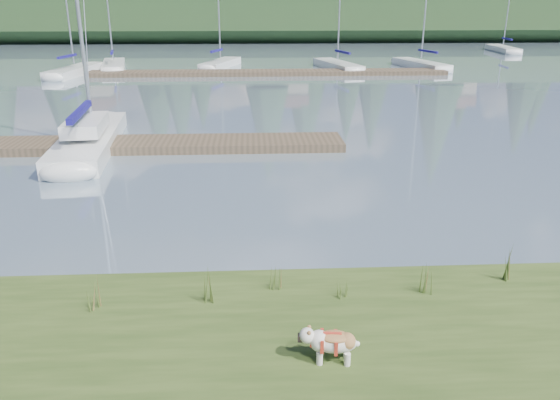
{
  "coord_description": "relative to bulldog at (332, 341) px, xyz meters",
  "views": [
    {
      "loc": [
        0.66,
        -10.61,
        5.07
      ],
      "look_at": [
        1.2,
        -0.5,
        1.37
      ],
      "focal_mm": 35.0,
      "sensor_mm": 36.0,
      "label": 1
    }
  ],
  "objects": [
    {
      "name": "sailboat_bg_2",
      "position": [
        -3.26,
        39.73,
        -0.33
      ],
      "size": [
        3.43,
        7.5,
        11.16
      ],
      "rotation": [
        0.0,
        0.0,
        1.29
      ],
      "color": "silver",
      "rests_on": "ground"
    },
    {
      "name": "bulldog",
      "position": [
        0.0,
        0.0,
        0.0
      ],
      "size": [
        0.84,
        0.41,
        0.5
      ],
      "rotation": [
        0.0,
        0.0,
        3.02
      ],
      "color": "silver",
      "rests_on": "bank"
    },
    {
      "name": "dock_far",
      "position": [
        0.28,
        34.28,
        -0.51
      ],
      "size": [
        26.0,
        2.2,
        0.3
      ],
      "primitive_type": "cube",
      "color": "#4C3D2C",
      "rests_on": "ground"
    },
    {
      "name": "sailboat_main",
      "position": [
        -7.02,
        14.1,
        -0.24
      ],
      "size": [
        2.59,
        8.91,
        12.64
      ],
      "rotation": [
        0.0,
        0.0,
        1.67
      ],
      "color": "silver",
      "rests_on": "ground"
    },
    {
      "name": "weed_4",
      "position": [
        0.42,
        1.73,
        -0.16
      ],
      "size": [
        0.17,
        0.14,
        0.37
      ],
      "color": "#475B23",
      "rests_on": "bank"
    },
    {
      "name": "weed_5",
      "position": [
        3.49,
        2.17,
        -0.01
      ],
      "size": [
        0.17,
        0.14,
        0.72
      ],
      "color": "#475B23",
      "rests_on": "bank"
    },
    {
      "name": "ground",
      "position": [
        -1.72,
        34.28,
        -0.66
      ],
      "size": [
        200.0,
        200.0,
        0.0
      ],
      "primitive_type": "plane",
      "color": "gray",
      "rests_on": "ground"
    },
    {
      "name": "weed_0",
      "position": [
        -1.87,
        1.68,
        -0.01
      ],
      "size": [
        0.17,
        0.14,
        0.71
      ],
      "color": "#475B23",
      "rests_on": "bank"
    },
    {
      "name": "weed_2",
      "position": [
        1.87,
        1.78,
        -0.06
      ],
      "size": [
        0.17,
        0.14,
        0.6
      ],
      "color": "#475B23",
      "rests_on": "bank"
    },
    {
      "name": "sailboat_bg_3",
      "position": [
        5.69,
        38.14,
        -0.34
      ],
      "size": [
        3.34,
        8.18,
        11.8
      ],
      "rotation": [
        0.0,
        0.0,
        1.8
      ],
      "color": "silver",
      "rests_on": "ground"
    },
    {
      "name": "sailboat_bg_5",
      "position": [
        25.78,
        52.72,
        -0.34
      ],
      "size": [
        2.5,
        8.34,
        11.7
      ],
      "rotation": [
        0.0,
        0.0,
        1.46
      ],
      "color": "silver",
      "rests_on": "ground"
    },
    {
      "name": "sailboat_bg_1",
      "position": [
        -11.93,
        38.98,
        -0.33
      ],
      "size": [
        3.17,
        8.27,
        12.08
      ],
      "rotation": [
        0.0,
        0.0,
        1.77
      ],
      "color": "silver",
      "rests_on": "ground"
    },
    {
      "name": "sailboat_bg_4",
      "position": [
        12.44,
        38.38,
        -0.34
      ],
      "size": [
        3.28,
        7.9,
        11.46
      ],
      "rotation": [
        0.0,
        0.0,
        1.8
      ],
      "color": "silver",
      "rests_on": "ground"
    },
    {
      "name": "mud_lip",
      "position": [
        -1.72,
        2.68,
        -0.59
      ],
      "size": [
        60.0,
        0.5,
        0.14
      ],
      "primitive_type": "cube",
      "color": "#33281C",
      "rests_on": "ground"
    },
    {
      "name": "dock_near",
      "position": [
        -5.72,
        13.28,
        -0.51
      ],
      "size": [
        16.0,
        2.0,
        0.3
      ],
      "primitive_type": "cube",
      "color": "#4C3D2C",
      "rests_on": "ground"
    },
    {
      "name": "sailboat_bg_0",
      "position": [
        -13.76,
        35.76,
        -0.34
      ],
      "size": [
        2.64,
        8.22,
        11.71
      ],
      "rotation": [
        0.0,
        0.0,
        1.44
      ],
      "color": "silver",
      "rests_on": "ground"
    },
    {
      "name": "weed_1",
      "position": [
        -0.67,
        2.04,
        -0.13
      ],
      "size": [
        0.17,
        0.14,
        0.44
      ],
      "color": "#475B23",
      "rests_on": "bank"
    },
    {
      "name": "weed_3",
      "position": [
        -3.67,
        1.54,
        -0.04
      ],
      "size": [
        0.17,
        0.14,
        0.64
      ],
      "color": "#475B23",
      "rests_on": "bank"
    },
    {
      "name": "ridge",
      "position": [
        -1.72,
        77.28,
        1.84
      ],
      "size": [
        200.0,
        20.0,
        5.0
      ],
      "primitive_type": "cube",
      "color": "#1B3118",
      "rests_on": "ground"
    }
  ]
}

